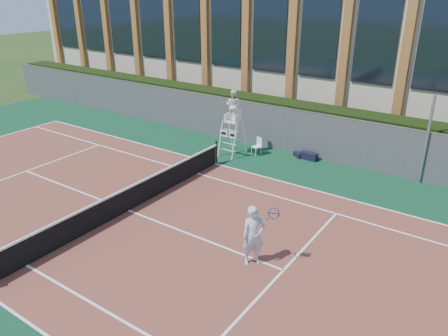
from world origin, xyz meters
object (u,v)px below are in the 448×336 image
Objects in this scene: tennis_player at (253,236)px; steel_pole at (427,141)px; umpire_chair at (233,107)px; plastic_chair at (258,145)px.

steel_pole is at bearing 72.58° from tennis_player.
tennis_player is at bearing -52.69° from umpire_chair.
tennis_player is (4.46, -7.84, 0.45)m from plastic_chair.
plastic_chair is (1.05, 0.62, -1.84)m from umpire_chair.
steel_pole reaches higher than plastic_chair.
umpire_chair is at bearing 127.31° from tennis_player.
umpire_chair reaches higher than tennis_player.
plastic_chair is 0.46× the size of tennis_player.
umpire_chair is (-8.29, -1.66, 0.49)m from steel_pole.
tennis_player is at bearing -107.42° from steel_pole.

